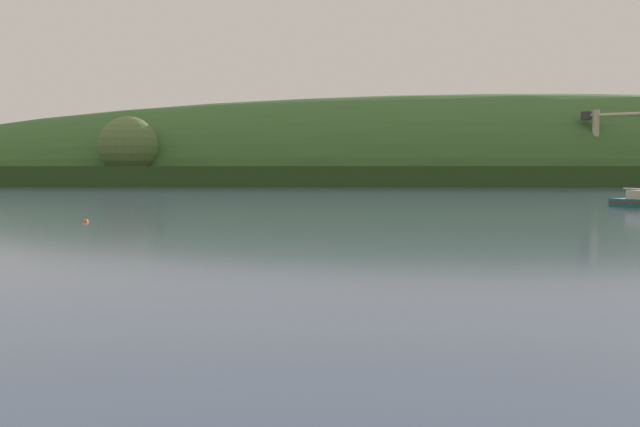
% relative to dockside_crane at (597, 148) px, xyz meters
% --- Properties ---
extents(far_shoreline_hill, '(561.63, 116.62, 55.32)m').
position_rel_dockside_crane_xyz_m(far_shoreline_hill, '(-9.64, 33.12, -9.83)').
color(far_shoreline_hill, '#27431B').
rests_on(far_shoreline_hill, ground).
extents(dockside_crane, '(14.64, 10.64, 20.17)m').
position_rel_dockside_crane_xyz_m(dockside_crane, '(0.00, 0.00, 0.00)').
color(dockside_crane, '#4C4C51').
rests_on(dockside_crane, ground).
extents(mooring_buoy_midchannel, '(0.48, 0.48, 0.56)m').
position_rel_dockside_crane_xyz_m(mooring_buoy_midchannel, '(-96.37, -144.67, -10.09)').
color(mooring_buoy_midchannel, '#EA5B19').
rests_on(mooring_buoy_midchannel, ground).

